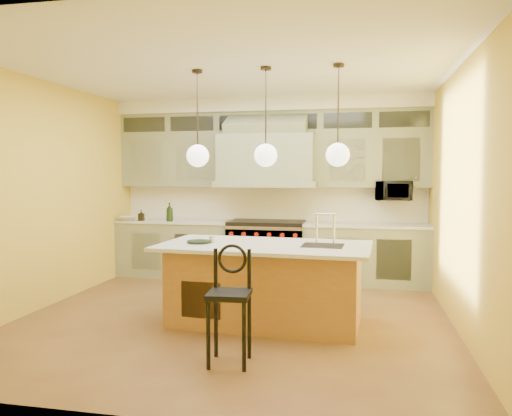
% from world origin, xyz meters
% --- Properties ---
extents(floor, '(5.00, 5.00, 0.00)m').
position_xyz_m(floor, '(0.00, 0.00, 0.00)').
color(floor, brown).
rests_on(floor, ground).
extents(ceiling, '(5.00, 5.00, 0.00)m').
position_xyz_m(ceiling, '(0.00, 0.00, 2.90)').
color(ceiling, white).
rests_on(ceiling, wall_back).
extents(wall_back, '(5.00, 0.00, 5.00)m').
position_xyz_m(wall_back, '(0.00, 2.50, 1.45)').
color(wall_back, gold).
rests_on(wall_back, ground).
extents(wall_front, '(5.00, 0.00, 5.00)m').
position_xyz_m(wall_front, '(0.00, -2.50, 1.45)').
color(wall_front, gold).
rests_on(wall_front, ground).
extents(wall_left, '(0.00, 5.00, 5.00)m').
position_xyz_m(wall_left, '(-2.50, 0.00, 1.45)').
color(wall_left, gold).
rests_on(wall_left, ground).
extents(wall_right, '(0.00, 5.00, 5.00)m').
position_xyz_m(wall_right, '(2.50, 0.00, 1.45)').
color(wall_right, gold).
rests_on(wall_right, ground).
extents(back_cabinetry, '(5.00, 0.77, 2.90)m').
position_xyz_m(back_cabinetry, '(0.00, 2.23, 1.43)').
color(back_cabinetry, gray).
rests_on(back_cabinetry, floor).
extents(range, '(1.20, 0.74, 0.96)m').
position_xyz_m(range, '(0.00, 2.14, 0.49)').
color(range, silver).
rests_on(range, floor).
extents(kitchen_island, '(2.41, 1.37, 1.35)m').
position_xyz_m(kitchen_island, '(0.41, -0.13, 0.47)').
color(kitchen_island, '#A3693A').
rests_on(kitchen_island, floor).
extents(counter_stool, '(0.40, 0.40, 1.07)m').
position_xyz_m(counter_stool, '(0.30, -1.37, 0.60)').
color(counter_stool, black).
rests_on(counter_stool, floor).
extents(microwave, '(0.54, 0.37, 0.30)m').
position_xyz_m(microwave, '(1.95, 2.25, 1.45)').
color(microwave, black).
rests_on(microwave, back_cabinetry).
extents(oil_bottle_a, '(0.13, 0.13, 0.30)m').
position_xyz_m(oil_bottle_a, '(-1.56, 1.92, 1.09)').
color(oil_bottle_a, black).
rests_on(oil_bottle_a, back_cabinetry).
extents(oil_bottle_b, '(0.08, 0.08, 0.18)m').
position_xyz_m(oil_bottle_b, '(-2.05, 1.92, 1.03)').
color(oil_bottle_b, black).
rests_on(oil_bottle_b, back_cabinetry).
extents(fruit_bowl, '(0.31, 0.31, 0.07)m').
position_xyz_m(fruit_bowl, '(-2.30, 1.92, 0.98)').
color(fruit_bowl, silver).
rests_on(fruit_bowl, back_cabinetry).
extents(cup, '(0.10, 0.10, 0.08)m').
position_xyz_m(cup, '(-0.21, -0.18, 0.96)').
color(cup, silver).
rests_on(cup, kitchen_island).
extents(pendant_left, '(0.26, 0.26, 1.11)m').
position_xyz_m(pendant_left, '(-0.40, -0.12, 1.95)').
color(pendant_left, '#2D2319').
rests_on(pendant_left, ceiling).
extents(pendant_center, '(0.26, 0.26, 1.11)m').
position_xyz_m(pendant_center, '(0.40, -0.12, 1.95)').
color(pendant_center, '#2D2319').
rests_on(pendant_center, ceiling).
extents(pendant_right, '(0.26, 0.26, 1.11)m').
position_xyz_m(pendant_right, '(1.20, -0.12, 1.95)').
color(pendant_right, '#2D2319').
rests_on(pendant_right, ceiling).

